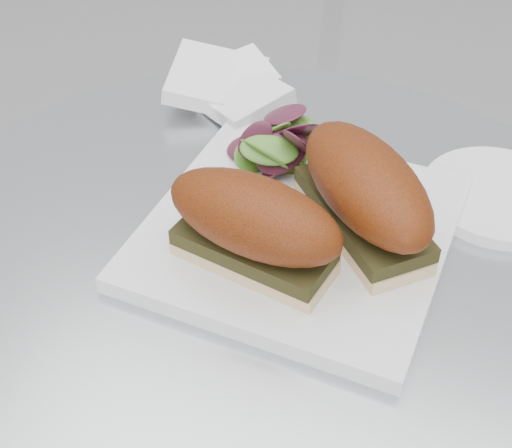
# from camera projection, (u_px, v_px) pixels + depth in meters

# --- Properties ---
(table) EXTENTS (0.70, 0.70, 0.73)m
(table) POSITION_uv_depth(u_px,v_px,m) (257.00, 441.00, 0.75)
(table) COLOR #AEB2B6
(table) RESTS_ON ground
(plate) EXTENTS (0.26, 0.26, 0.02)m
(plate) POSITION_uv_depth(u_px,v_px,m) (298.00, 231.00, 0.62)
(plate) COLOR white
(plate) RESTS_ON table
(sandwich_left) EXTENTS (0.16, 0.09, 0.08)m
(sandwich_left) POSITION_uv_depth(u_px,v_px,m) (254.00, 224.00, 0.55)
(sandwich_left) COLOR beige
(sandwich_left) RESTS_ON plate
(sandwich_right) EXTENTS (0.17, 0.17, 0.08)m
(sandwich_right) POSITION_uv_depth(u_px,v_px,m) (365.00, 191.00, 0.58)
(sandwich_right) COLOR beige
(sandwich_right) RESTS_ON plate
(salad) EXTENTS (0.10, 0.10, 0.05)m
(salad) POSITION_uv_depth(u_px,v_px,m) (287.00, 145.00, 0.66)
(salad) COLOR #55902F
(salad) RESTS_ON plate
(napkin) EXTENTS (0.14, 0.14, 0.02)m
(napkin) POSITION_uv_depth(u_px,v_px,m) (231.00, 98.00, 0.78)
(napkin) COLOR white
(napkin) RESTS_ON table
(saucer) EXTENTS (0.14, 0.14, 0.01)m
(saucer) POSITION_uv_depth(u_px,v_px,m) (498.00, 195.00, 0.66)
(saucer) COLOR white
(saucer) RESTS_ON table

